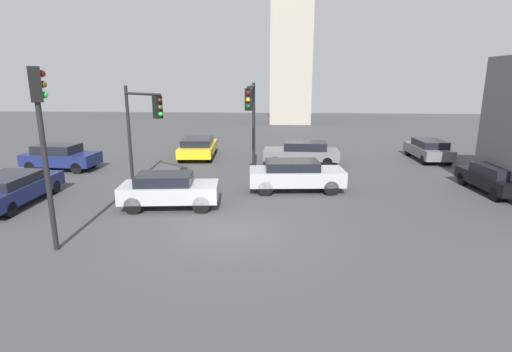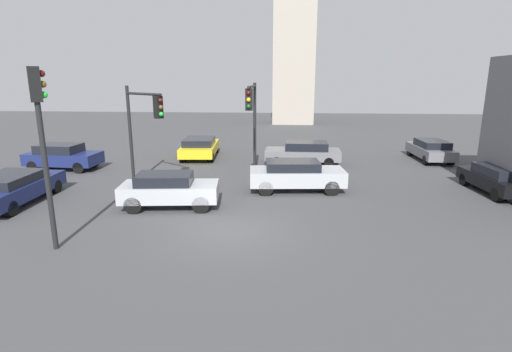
{
  "view_description": "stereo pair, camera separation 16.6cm",
  "coord_description": "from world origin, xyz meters",
  "px_view_note": "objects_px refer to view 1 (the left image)",
  "views": [
    {
      "loc": [
        1.76,
        -13.1,
        5.26
      ],
      "look_at": [
        0.69,
        2.83,
        1.29
      ],
      "focal_mm": 27.83,
      "sensor_mm": 36.0,
      "label": 1
    },
    {
      "loc": [
        1.93,
        -13.08,
        5.26
      ],
      "look_at": [
        0.69,
        2.83,
        1.29
      ],
      "focal_mm": 27.83,
      "sensor_mm": 36.0,
      "label": 2
    }
  ],
  "objects_px": {
    "car_0": "(428,149)",
    "traffic_light_2": "(41,127)",
    "car_5": "(295,175)",
    "traffic_light_1": "(143,119)",
    "car_7": "(495,178)",
    "car_3": "(198,147)",
    "car_4": "(169,190)",
    "car_2": "(302,152)",
    "car_1": "(60,157)",
    "car_6": "(10,188)",
    "traffic_light_0": "(251,112)"
  },
  "relations": [
    {
      "from": "car_0",
      "to": "car_6",
      "type": "xyz_separation_m",
      "value": [
        -21.0,
        -10.81,
        -0.0
      ]
    },
    {
      "from": "car_3",
      "to": "car_6",
      "type": "bearing_deg",
      "value": 146.92
    },
    {
      "from": "car_2",
      "to": "car_0",
      "type": "bearing_deg",
      "value": -167.45
    },
    {
      "from": "traffic_light_2",
      "to": "car_1",
      "type": "xyz_separation_m",
      "value": [
        -5.88,
        10.74,
        -3.08
      ]
    },
    {
      "from": "traffic_light_1",
      "to": "car_5",
      "type": "relative_size",
      "value": 1.07
    },
    {
      "from": "car_3",
      "to": "car_5",
      "type": "xyz_separation_m",
      "value": [
        6.32,
        -7.71,
        0.07
      ]
    },
    {
      "from": "car_1",
      "to": "car_4",
      "type": "height_order",
      "value": "car_1"
    },
    {
      "from": "car_1",
      "to": "traffic_light_2",
      "type": "bearing_deg",
      "value": -58.32
    },
    {
      "from": "traffic_light_0",
      "to": "traffic_light_1",
      "type": "relative_size",
      "value": 1.02
    },
    {
      "from": "car_2",
      "to": "car_6",
      "type": "height_order",
      "value": "car_2"
    },
    {
      "from": "traffic_light_0",
      "to": "car_7",
      "type": "xyz_separation_m",
      "value": [
        11.53,
        -1.12,
        -2.9
      ]
    },
    {
      "from": "car_1",
      "to": "car_4",
      "type": "distance_m",
      "value": 10.47
    },
    {
      "from": "traffic_light_2",
      "to": "traffic_light_1",
      "type": "bearing_deg",
      "value": 52.39
    },
    {
      "from": "car_0",
      "to": "traffic_light_2",
      "type": "bearing_deg",
      "value": 130.34
    },
    {
      "from": "car_3",
      "to": "car_4",
      "type": "distance_m",
      "value": 10.68
    },
    {
      "from": "traffic_light_2",
      "to": "car_0",
      "type": "relative_size",
      "value": 1.27
    },
    {
      "from": "car_1",
      "to": "car_2",
      "type": "xyz_separation_m",
      "value": [
        14.15,
        2.67,
        -0.05
      ]
    },
    {
      "from": "car_1",
      "to": "car_2",
      "type": "distance_m",
      "value": 14.4
    },
    {
      "from": "car_3",
      "to": "car_2",
      "type": "bearing_deg",
      "value": -106.91
    },
    {
      "from": "traffic_light_1",
      "to": "car_6",
      "type": "relative_size",
      "value": 1.01
    },
    {
      "from": "car_1",
      "to": "car_6",
      "type": "relative_size",
      "value": 0.87
    },
    {
      "from": "car_2",
      "to": "car_3",
      "type": "xyz_separation_m",
      "value": [
        -6.91,
        1.53,
        -0.02
      ]
    },
    {
      "from": "car_6",
      "to": "car_7",
      "type": "bearing_deg",
      "value": -82.88
    },
    {
      "from": "car_2",
      "to": "car_5",
      "type": "height_order",
      "value": "car_5"
    },
    {
      "from": "car_2",
      "to": "car_5",
      "type": "xyz_separation_m",
      "value": [
        -0.6,
        -6.18,
        0.05
      ]
    },
    {
      "from": "car_1",
      "to": "car_7",
      "type": "distance_m",
      "value": 23.1
    },
    {
      "from": "car_3",
      "to": "car_7",
      "type": "bearing_deg",
      "value": -119.82
    },
    {
      "from": "traffic_light_2",
      "to": "car_5",
      "type": "bearing_deg",
      "value": 9.48
    },
    {
      "from": "traffic_light_0",
      "to": "traffic_light_2",
      "type": "xyz_separation_m",
      "value": [
        -5.47,
        -8.64,
        0.26
      ]
    },
    {
      "from": "traffic_light_0",
      "to": "car_2",
      "type": "height_order",
      "value": "traffic_light_0"
    },
    {
      "from": "car_2",
      "to": "traffic_light_0",
      "type": "bearing_deg",
      "value": 60.6
    },
    {
      "from": "traffic_light_1",
      "to": "car_1",
      "type": "bearing_deg",
      "value": -172.08
    },
    {
      "from": "traffic_light_2",
      "to": "car_7",
      "type": "distance_m",
      "value": 18.85
    },
    {
      "from": "car_1",
      "to": "car_5",
      "type": "xyz_separation_m",
      "value": [
        13.55,
        -3.51,
        0.0
      ]
    },
    {
      "from": "car_3",
      "to": "car_5",
      "type": "distance_m",
      "value": 9.97
    },
    {
      "from": "car_4",
      "to": "car_6",
      "type": "xyz_separation_m",
      "value": [
        -6.84,
        -0.02,
        -0.06
      ]
    },
    {
      "from": "traffic_light_1",
      "to": "car_7",
      "type": "xyz_separation_m",
      "value": [
        16.52,
        0.36,
        -2.7
      ]
    },
    {
      "from": "car_4",
      "to": "traffic_light_1",
      "type": "bearing_deg",
      "value": 117.46
    },
    {
      "from": "car_4",
      "to": "traffic_light_0",
      "type": "bearing_deg",
      "value": 48.41
    },
    {
      "from": "car_1",
      "to": "car_4",
      "type": "relative_size",
      "value": 1.03
    },
    {
      "from": "car_2",
      "to": "traffic_light_2",
      "type": "bearing_deg",
      "value": 59.4
    },
    {
      "from": "car_3",
      "to": "car_7",
      "type": "distance_m",
      "value": 17.3
    },
    {
      "from": "car_5",
      "to": "car_7",
      "type": "relative_size",
      "value": 1.11
    },
    {
      "from": "car_1",
      "to": "traffic_light_0",
      "type": "bearing_deg",
      "value": -7.5
    },
    {
      "from": "car_0",
      "to": "traffic_light_0",
      "type": "bearing_deg",
      "value": 118.18
    },
    {
      "from": "traffic_light_1",
      "to": "traffic_light_2",
      "type": "distance_m",
      "value": 7.19
    },
    {
      "from": "traffic_light_1",
      "to": "car_5",
      "type": "bearing_deg",
      "value": 37.8
    },
    {
      "from": "car_5",
      "to": "traffic_light_1",
      "type": "bearing_deg",
      "value": 175.41
    },
    {
      "from": "car_1",
      "to": "traffic_light_1",
      "type": "bearing_deg",
      "value": -26.39
    },
    {
      "from": "car_3",
      "to": "car_4",
      "type": "xyz_separation_m",
      "value": [
        1.02,
        -10.63,
        0.06
      ]
    }
  ]
}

